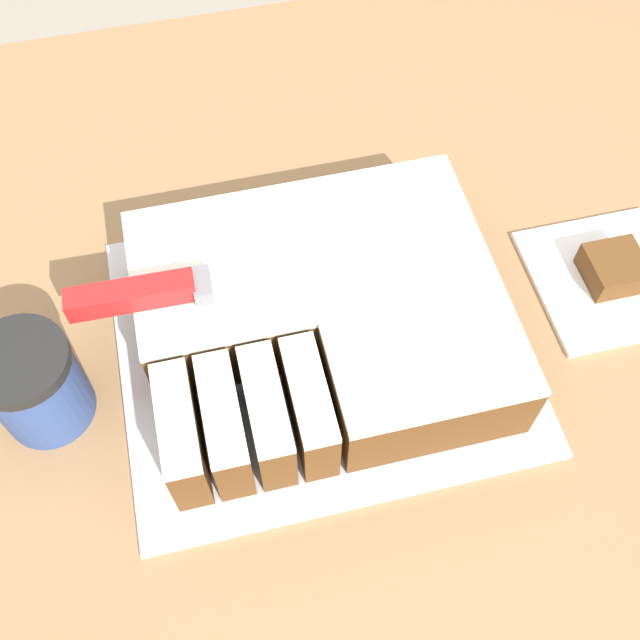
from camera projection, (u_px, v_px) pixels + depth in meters
ground_plane at (304, 591)px, 1.47m from camera, size 8.00×8.00×0.00m
countertop at (299, 525)px, 1.08m from camera, size 1.40×1.10×0.91m
cake_board at (320, 343)px, 0.71m from camera, size 0.38×0.32×0.01m
cake at (324, 316)px, 0.68m from camera, size 0.32×0.26×0.08m
knife at (182, 288)px, 0.64m from camera, size 0.32×0.04×0.02m
coffee_cup at (35, 385)px, 0.64m from camera, size 0.08×0.08×0.10m
paper_napkin at (608, 278)px, 0.75m from camera, size 0.15×0.15×0.01m
brownie at (614, 268)px, 0.74m from camera, size 0.05×0.05×0.03m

